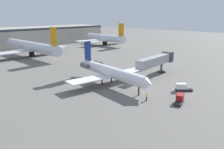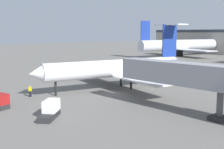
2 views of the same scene
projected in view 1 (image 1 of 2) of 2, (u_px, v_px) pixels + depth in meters
name	position (u px, v px, depth m)	size (l,w,h in m)	color
ground_plane	(120.00, 84.00, 62.01)	(400.00, 400.00, 0.10)	#66635E
regional_jet	(109.00, 71.00, 61.02)	(24.38, 29.09, 10.85)	white
jet_bridge	(157.00, 60.00, 70.70)	(18.82, 4.53, 6.20)	gray
ground_crew_marshaller	(147.00, 97.00, 49.77)	(0.47, 0.46, 1.69)	black
baggage_tug_lead	(182.00, 88.00, 56.12)	(3.83, 3.81, 1.90)	#262628
baggage_tug_trailing	(180.00, 99.00, 48.48)	(4.24, 2.56, 1.90)	#262628
parked_airliner_west_mid	(31.00, 47.00, 100.73)	(35.07, 41.75, 13.64)	silver
parked_airliner_centre	(105.00, 38.00, 138.35)	(27.93, 32.98, 13.37)	silver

